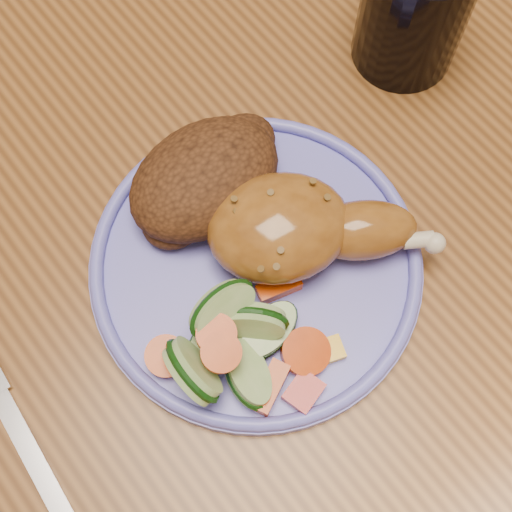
% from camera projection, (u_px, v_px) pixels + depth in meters
% --- Properties ---
extents(ground, '(4.00, 4.00, 0.00)m').
position_uv_depth(ground, '(243.00, 368.00, 1.26)').
color(ground, '#56341D').
rests_on(ground, ground).
extents(dining_table, '(0.90, 1.40, 0.75)m').
position_uv_depth(dining_table, '(230.00, 214.00, 0.63)').
color(dining_table, brown).
rests_on(dining_table, ground).
extents(plate, '(0.24, 0.24, 0.01)m').
position_uv_depth(plate, '(256.00, 266.00, 0.52)').
color(plate, '#6868DD').
rests_on(plate, dining_table).
extents(plate_rim, '(0.24, 0.24, 0.01)m').
position_uv_depth(plate_rim, '(256.00, 261.00, 0.51)').
color(plate_rim, '#6868DD').
rests_on(plate_rim, plate).
extents(chicken_leg, '(0.15, 0.14, 0.05)m').
position_uv_depth(chicken_leg, '(299.00, 228.00, 0.50)').
color(chicken_leg, '#955A1F').
rests_on(chicken_leg, plate).
extents(rice_pilaf, '(0.13, 0.09, 0.05)m').
position_uv_depth(rice_pilaf, '(207.00, 177.00, 0.52)').
color(rice_pilaf, '#492712').
rests_on(rice_pilaf, plate).
extents(vegetable_pile, '(0.12, 0.11, 0.06)m').
position_uv_depth(vegetable_pile, '(237.00, 344.00, 0.48)').
color(vegetable_pile, '#A50A05').
rests_on(vegetable_pile, plate).
extents(fork, '(0.03, 0.17, 0.00)m').
position_uv_depth(fork, '(21.00, 435.00, 0.48)').
color(fork, silver).
rests_on(fork, dining_table).
extents(drinking_glass, '(0.08, 0.08, 0.11)m').
position_uv_depth(drinking_glass, '(415.00, 7.00, 0.54)').
color(drinking_glass, black).
rests_on(drinking_glass, dining_table).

